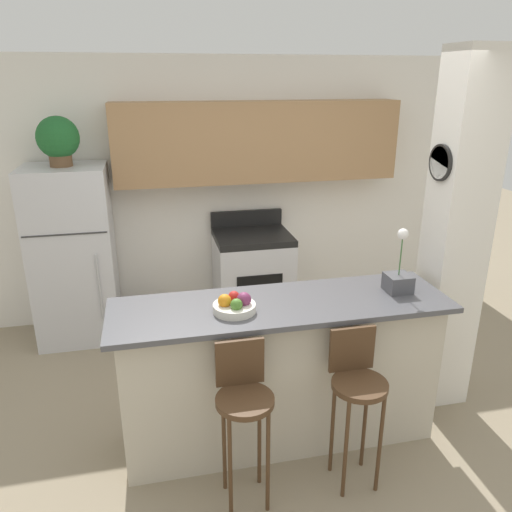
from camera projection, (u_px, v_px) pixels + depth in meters
The scene contains 12 objects.
ground_plane at pixel (279, 435), 3.47m from camera, with size 14.00×14.00×0.00m, color gray.
wall_back at pixel (239, 170), 4.90m from camera, with size 5.60×0.38×2.55m.
pillar_right at pixel (455, 239), 3.50m from camera, with size 0.38×0.32×2.55m.
counter_bar at pixel (280, 372), 3.30m from camera, with size 2.15×0.63×1.02m.
refrigerator at pixel (74, 256), 4.55m from camera, with size 0.72×0.62×1.63m.
stove_range at pixel (253, 277), 5.00m from camera, with size 0.73×0.64×1.07m.
bar_stool_left at pixel (244, 402), 2.77m from camera, with size 0.33×0.33×0.98m.
bar_stool_right at pixel (357, 387), 2.90m from camera, with size 0.33×0.33×0.98m.
potted_plant_on_fridge at pixel (58, 139), 4.19m from camera, with size 0.35×0.35×0.42m.
orchid_vase at pixel (398, 278), 3.27m from camera, with size 0.16×0.16×0.43m.
fruit_bowl at pixel (235, 305), 3.00m from camera, with size 0.26×0.26×0.12m.
trash_bin at pixel (144, 320), 4.69m from camera, with size 0.28×0.28×0.38m.
Camera 1 is at (-0.77, -2.74, 2.35)m, focal length 35.00 mm.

